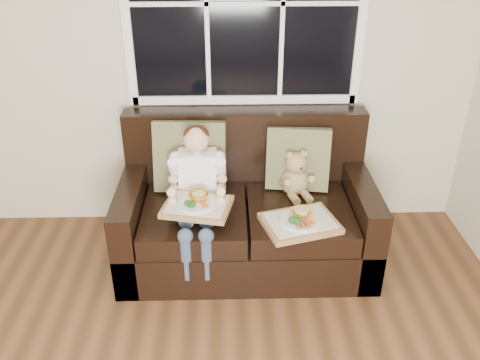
{
  "coord_description": "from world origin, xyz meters",
  "views": [
    {
      "loc": [
        0.48,
        -0.98,
        2.24
      ],
      "look_at": [
        0.55,
        1.85,
        0.68
      ],
      "focal_mm": 38.0,
      "sensor_mm": 36.0,
      "label": 1
    }
  ],
  "objects_px": {
    "child": "(197,183)",
    "tray_left": "(197,205)",
    "tray_right": "(300,222)",
    "teddy_bear": "(295,177)",
    "loveseat": "(246,215)"
  },
  "relations": [
    {
      "from": "child",
      "to": "tray_left",
      "type": "bearing_deg",
      "value": -88.39
    },
    {
      "from": "tray_right",
      "to": "child",
      "type": "bearing_deg",
      "value": 143.46
    },
    {
      "from": "child",
      "to": "teddy_bear",
      "type": "relative_size",
      "value": 2.45
    },
    {
      "from": "teddy_bear",
      "to": "tray_left",
      "type": "height_order",
      "value": "teddy_bear"
    },
    {
      "from": "child",
      "to": "tray_left",
      "type": "distance_m",
      "value": 0.18
    },
    {
      "from": "loveseat",
      "to": "teddy_bear",
      "type": "relative_size",
      "value": 5.04
    },
    {
      "from": "teddy_bear",
      "to": "tray_right",
      "type": "relative_size",
      "value": 0.64
    },
    {
      "from": "loveseat",
      "to": "child",
      "type": "distance_m",
      "value": 0.47
    },
    {
      "from": "loveseat",
      "to": "tray_left",
      "type": "distance_m",
      "value": 0.51
    },
    {
      "from": "loveseat",
      "to": "child",
      "type": "xyz_separation_m",
      "value": [
        -0.32,
        -0.12,
        0.33
      ]
    },
    {
      "from": "tray_left",
      "to": "loveseat",
      "type": "bearing_deg",
      "value": 54.88
    },
    {
      "from": "tray_right",
      "to": "tray_left",
      "type": "bearing_deg",
      "value": 158.01
    },
    {
      "from": "child",
      "to": "teddy_bear",
      "type": "height_order",
      "value": "child"
    },
    {
      "from": "child",
      "to": "tray_left",
      "type": "xyz_separation_m",
      "value": [
        0.0,
        -0.17,
        -0.06
      ]
    },
    {
      "from": "loveseat",
      "to": "tray_right",
      "type": "bearing_deg",
      "value": -47.79
    }
  ]
}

